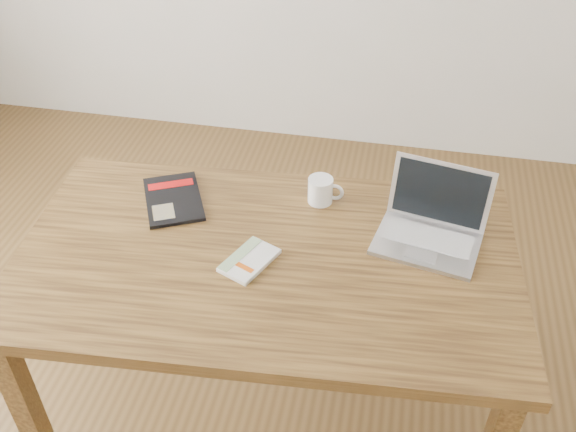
% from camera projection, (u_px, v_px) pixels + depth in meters
% --- Properties ---
extents(room, '(4.04, 4.04, 2.70)m').
position_uv_depth(room, '(128.00, 75.00, 1.32)').
color(room, brown).
rests_on(room, ground).
extents(desk, '(1.45, 0.90, 0.75)m').
position_uv_depth(desk, '(267.00, 278.00, 1.85)').
color(desk, '#543819').
rests_on(desk, ground).
extents(white_guidebook, '(0.16, 0.19, 0.01)m').
position_uv_depth(white_guidebook, '(249.00, 260.00, 1.76)').
color(white_guidebook, silver).
rests_on(white_guidebook, desk).
extents(black_guidebook, '(0.26, 0.30, 0.01)m').
position_uv_depth(black_guidebook, '(173.00, 199.00, 1.98)').
color(black_guidebook, black).
rests_on(black_guidebook, desk).
extents(laptop, '(0.33, 0.29, 0.20)m').
position_uv_depth(laptop, '(431.00, 225.00, 1.82)').
color(laptop, silver).
rests_on(laptop, desk).
extents(coffee_mug, '(0.11, 0.08, 0.08)m').
position_uv_depth(coffee_mug, '(321.00, 190.00, 1.96)').
color(coffee_mug, white).
rests_on(coffee_mug, desk).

